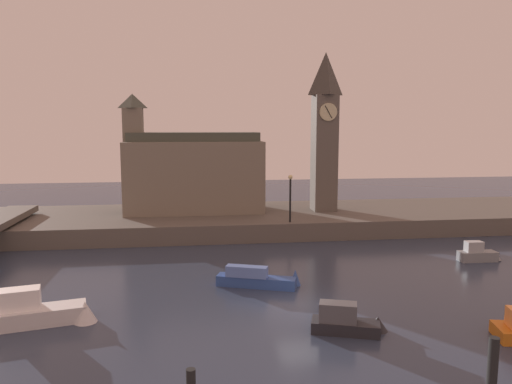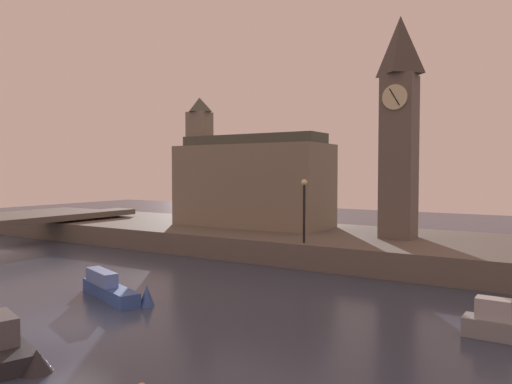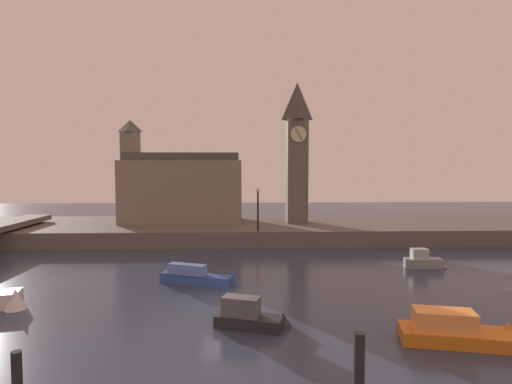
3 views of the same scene
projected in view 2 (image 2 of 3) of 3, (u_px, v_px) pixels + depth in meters
ground_plane at (73, 326)px, 18.48m from camera, size 120.00×120.00×0.00m
far_embankment at (307, 242)px, 35.43m from camera, size 70.00×12.00×1.50m
clock_tower at (399, 123)px, 31.69m from camera, size 2.28×2.32×14.28m
parliament_hall at (249, 181)px, 39.07m from camera, size 12.35×5.13×10.54m
streetlamp at (304, 203)px, 29.67m from camera, size 0.36×0.36×3.85m
boat_cruiser_grey at (508, 326)px, 16.94m from camera, size 3.02×1.01×1.40m
boat_barge_dark at (10, 348)px, 14.90m from camera, size 3.77×2.03×1.49m
boat_tour_blue at (114, 290)px, 22.32m from camera, size 5.15×2.43×1.48m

